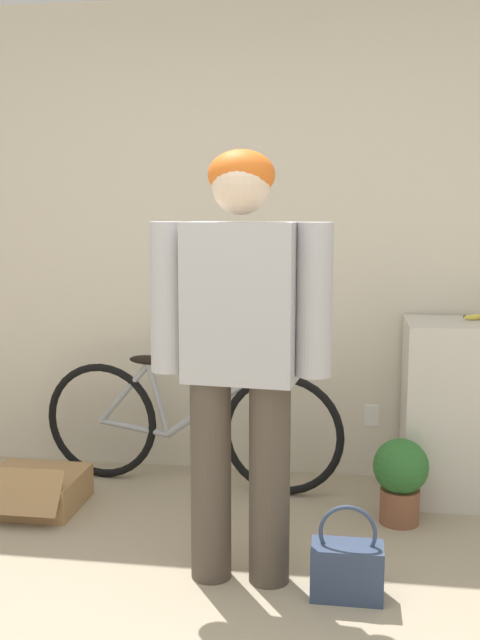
# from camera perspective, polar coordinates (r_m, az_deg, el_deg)

# --- Properties ---
(wall_back) EXTENTS (8.00, 0.07, 2.60)m
(wall_back) POSITION_cam_1_polar(r_m,az_deg,el_deg) (4.15, 2.70, 5.87)
(wall_back) COLOR beige
(wall_back) RESTS_ON ground_plane
(person) EXTENTS (0.71, 0.27, 1.71)m
(person) POSITION_cam_1_polar(r_m,az_deg,el_deg) (2.90, 0.00, -1.44)
(person) COLOR #4C4238
(person) RESTS_ON ground_plane
(bicycle) EXTENTS (1.67, 0.46, 0.72)m
(bicycle) POSITION_cam_1_polar(r_m,az_deg,el_deg) (4.06, -3.94, -7.83)
(bicycle) COLOR black
(bicycle) RESTS_ON ground_plane
(handbag) EXTENTS (0.28, 0.15, 0.37)m
(handbag) POSITION_cam_1_polar(r_m,az_deg,el_deg) (3.07, 8.15, -18.19)
(handbag) COLOR #334260
(handbag) RESTS_ON ground_plane
(cardboard_box) EXTENTS (0.48, 0.50, 0.25)m
(cardboard_box) POSITION_cam_1_polar(r_m,az_deg,el_deg) (4.00, -15.44, -12.38)
(cardboard_box) COLOR #A87F51
(cardboard_box) RESTS_ON ground_plane
(potted_plant) EXTENTS (0.26, 0.26, 0.41)m
(potted_plant) POSITION_cam_1_polar(r_m,az_deg,el_deg) (3.71, 12.13, -11.55)
(potted_plant) COLOR brown
(potted_plant) RESTS_ON ground_plane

